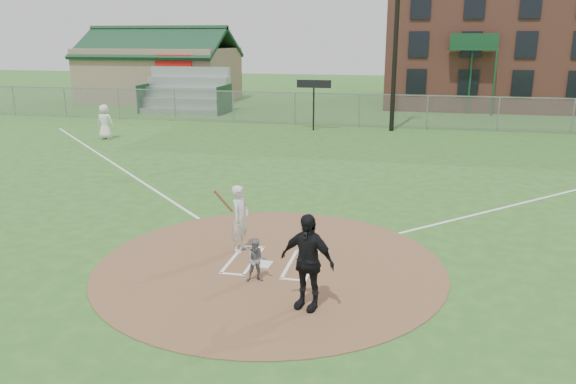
% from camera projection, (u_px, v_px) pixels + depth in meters
% --- Properties ---
extents(ground, '(140.00, 140.00, 0.00)m').
position_uv_depth(ground, '(270.00, 265.00, 13.58)').
color(ground, '#2D6121').
rests_on(ground, ground).
extents(dirt_circle, '(8.40, 8.40, 0.02)m').
position_uv_depth(dirt_circle, '(270.00, 265.00, 13.58)').
color(dirt_circle, brown).
rests_on(dirt_circle, ground).
extents(home_plate, '(0.46, 0.46, 0.03)m').
position_uv_depth(home_plate, '(262.00, 264.00, 13.56)').
color(home_plate, silver).
rests_on(home_plate, dirt_circle).
extents(foul_line_first, '(17.04, 17.04, 0.01)m').
position_uv_depth(foul_line_first, '(574.00, 190.00, 20.17)').
color(foul_line_first, white).
rests_on(foul_line_first, ground).
extents(foul_line_third, '(17.04, 17.04, 0.01)m').
position_uv_depth(foul_line_third, '(118.00, 166.00, 23.92)').
color(foul_line_third, white).
rests_on(foul_line_third, ground).
extents(catcher, '(0.57, 0.50, 0.98)m').
position_uv_depth(catcher, '(257.00, 260.00, 12.54)').
color(catcher, slate).
rests_on(catcher, dirt_circle).
extents(umpire, '(1.26, 0.81, 2.00)m').
position_uv_depth(umpire, '(307.00, 261.00, 11.18)').
color(umpire, black).
rests_on(umpire, dirt_circle).
extents(ondeck_player, '(0.92, 0.62, 1.85)m').
position_uv_depth(ondeck_player, '(105.00, 122.00, 30.09)').
color(ondeck_player, white).
rests_on(ondeck_player, ground).
extents(batters_boxes, '(2.08, 1.88, 0.01)m').
position_uv_depth(batters_boxes, '(272.00, 262.00, 13.72)').
color(batters_boxes, white).
rests_on(batters_boxes, dirt_circle).
extents(batter_at_plate, '(0.75, 1.02, 1.78)m').
position_uv_depth(batter_at_plate, '(240.00, 218.00, 14.22)').
color(batter_at_plate, silver).
rests_on(batter_at_plate, dirt_circle).
extents(outfield_fence, '(56.08, 0.08, 2.03)m').
position_uv_depth(outfield_fence, '(359.00, 110.00, 34.00)').
color(outfield_fence, slate).
rests_on(outfield_fence, ground).
extents(bleachers, '(6.08, 3.20, 3.20)m').
position_uv_depth(bleachers, '(185.00, 90.00, 40.51)').
color(bleachers, '#B7BABF').
rests_on(bleachers, ground).
extents(clubhouse, '(12.20, 8.71, 6.23)m').
position_uv_depth(clubhouse, '(161.00, 72.00, 47.73)').
color(clubhouse, gray).
rests_on(clubhouse, ground).
extents(light_pole, '(1.20, 0.30, 12.22)m').
position_uv_depth(light_pole, '(397.00, 13.00, 31.15)').
color(light_pole, black).
rests_on(light_pole, ground).
extents(scoreboard_sign, '(2.00, 0.10, 2.93)m').
position_uv_depth(scoreboard_sign, '(314.00, 89.00, 32.47)').
color(scoreboard_sign, black).
rests_on(scoreboard_sign, ground).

